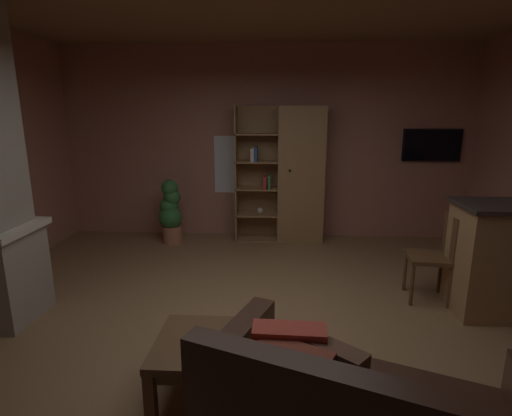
{
  "coord_description": "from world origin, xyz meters",
  "views": [
    {
      "loc": [
        0.21,
        -3.19,
        1.92
      ],
      "look_at": [
        0.0,
        0.4,
        1.05
      ],
      "focal_mm": 27.96,
      "sensor_mm": 36.0,
      "label": 1
    }
  ],
  "objects_px": {
    "bookshelf_cabinet": "(295,176)",
    "potted_floor_plant": "(171,212)",
    "coffee_table": "(203,351)",
    "table_book_0": "(207,343)",
    "wall_mounted_tv": "(432,145)",
    "dining_chair": "(438,252)"
  },
  "relations": [
    {
      "from": "bookshelf_cabinet",
      "to": "coffee_table",
      "type": "bearing_deg",
      "value": -101.97
    },
    {
      "from": "coffee_table",
      "to": "dining_chair",
      "type": "xyz_separation_m",
      "value": [
        2.14,
        1.56,
        0.2
      ]
    },
    {
      "from": "coffee_table",
      "to": "potted_floor_plant",
      "type": "bearing_deg",
      "value": 108.56
    },
    {
      "from": "potted_floor_plant",
      "to": "bookshelf_cabinet",
      "type": "bearing_deg",
      "value": 7.38
    },
    {
      "from": "coffee_table",
      "to": "dining_chair",
      "type": "relative_size",
      "value": 0.73
    },
    {
      "from": "table_book_0",
      "to": "wall_mounted_tv",
      "type": "distance_m",
      "value": 4.75
    },
    {
      "from": "bookshelf_cabinet",
      "to": "potted_floor_plant",
      "type": "distance_m",
      "value": 1.92
    },
    {
      "from": "dining_chair",
      "to": "wall_mounted_tv",
      "type": "relative_size",
      "value": 1.08
    },
    {
      "from": "bookshelf_cabinet",
      "to": "potted_floor_plant",
      "type": "height_order",
      "value": "bookshelf_cabinet"
    },
    {
      "from": "wall_mounted_tv",
      "to": "dining_chair",
      "type": "bearing_deg",
      "value": -106.32
    },
    {
      "from": "table_book_0",
      "to": "potted_floor_plant",
      "type": "relative_size",
      "value": 0.13
    },
    {
      "from": "table_book_0",
      "to": "dining_chair",
      "type": "relative_size",
      "value": 0.13
    },
    {
      "from": "table_book_0",
      "to": "coffee_table",
      "type": "bearing_deg",
      "value": 129.1
    },
    {
      "from": "coffee_table",
      "to": "potted_floor_plant",
      "type": "relative_size",
      "value": 0.7
    },
    {
      "from": "coffee_table",
      "to": "potted_floor_plant",
      "type": "distance_m",
      "value": 3.44
    },
    {
      "from": "dining_chair",
      "to": "potted_floor_plant",
      "type": "distance_m",
      "value": 3.65
    },
    {
      "from": "bookshelf_cabinet",
      "to": "potted_floor_plant",
      "type": "relative_size",
      "value": 2.09
    },
    {
      "from": "coffee_table",
      "to": "table_book_0",
      "type": "distance_m",
      "value": 0.11
    },
    {
      "from": "coffee_table",
      "to": "table_book_0",
      "type": "xyz_separation_m",
      "value": [
        0.04,
        -0.05,
        0.09
      ]
    },
    {
      "from": "bookshelf_cabinet",
      "to": "coffee_table",
      "type": "distance_m",
      "value": 3.64
    },
    {
      "from": "table_book_0",
      "to": "bookshelf_cabinet",
      "type": "bearing_deg",
      "value": 78.8
    },
    {
      "from": "dining_chair",
      "to": "potted_floor_plant",
      "type": "height_order",
      "value": "potted_floor_plant"
    }
  ]
}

